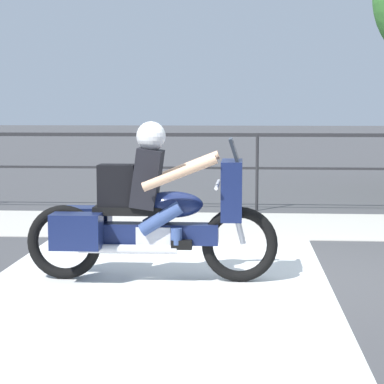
% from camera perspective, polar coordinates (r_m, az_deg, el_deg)
% --- Properties ---
extents(ground_plane, '(120.00, 120.00, 0.00)m').
position_cam_1_polar(ground_plane, '(7.58, 5.51, -6.61)').
color(ground_plane, '#424244').
extents(sidewalk_band, '(44.00, 2.40, 0.01)m').
position_cam_1_polar(sidewalk_band, '(10.92, 5.07, -2.53)').
color(sidewalk_band, '#B7B2A8').
rests_on(sidewalk_band, ground).
extents(crosswalk_band, '(3.36, 6.00, 0.01)m').
position_cam_1_polar(crosswalk_band, '(7.43, -2.62, -6.83)').
color(crosswalk_band, silver).
rests_on(crosswalk_band, ground).
extents(fence_railing, '(36.00, 0.05, 1.28)m').
position_cam_1_polar(fence_railing, '(12.37, 4.99, 3.21)').
color(fence_railing, '#232326').
rests_on(fence_railing, ground).
extents(motorcycle, '(2.50, 0.76, 1.58)m').
position_cam_1_polar(motorcycle, '(7.37, -3.24, -1.51)').
color(motorcycle, black).
rests_on(motorcycle, ground).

